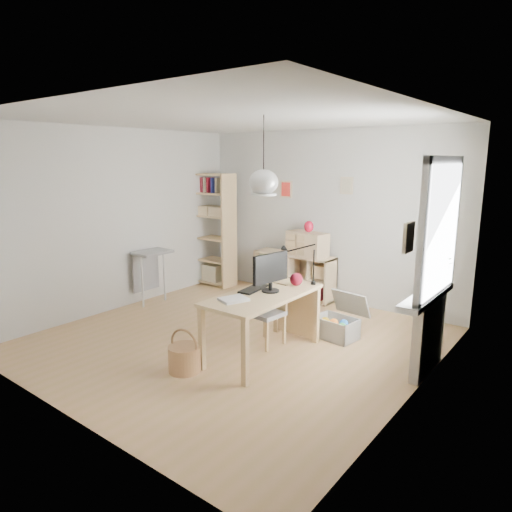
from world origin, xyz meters
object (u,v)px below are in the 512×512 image
Objects in this scene: monitor at (271,270)px; drawer_chest at (307,244)px; tall_bookshelf at (213,225)px; storage_chest at (339,323)px; desk at (263,301)px; cube_shelf at (294,278)px; chair at (269,309)px.

drawer_chest is (-0.78, 2.08, -0.09)m from monitor.
tall_bookshelf is 3.07× the size of storage_chest.
storage_chest is 1.27× the size of monitor.
monitor is (0.02, 0.11, 0.34)m from desk.
tall_bookshelf is at bearing -169.81° from cube_shelf.
cube_shelf is 0.67m from drawer_chest.
storage_chest is 1.31m from monitor.
chair is (-0.16, 0.33, -0.22)m from desk.
desk is at bearing -61.14° from drawer_chest.
monitor is 2.22m from drawer_chest.
drawer_chest is (-1.19, 1.15, 0.73)m from storage_chest.
tall_bookshelf is at bearing 142.99° from desk.
cube_shelf is 1.89m from storage_chest.
cube_shelf is at bearing 10.19° from tall_bookshelf.
tall_bookshelf reaches higher than desk.
chair is 1.13× the size of drawer_chest.
monitor is (1.04, -2.12, 0.70)m from cube_shelf.
chair is at bearing -122.66° from storage_chest.
drawer_chest reaches higher than cube_shelf.
monitor reaches higher than drawer_chest.
monitor is at bearing -59.68° from drawer_chest.
desk is 0.43m from chair.
storage_chest is (1.46, -1.19, -0.12)m from cube_shelf.
monitor is at bearing -106.75° from storage_chest.
storage_chest is at bearing 67.31° from desk.
storage_chest is (0.43, 1.04, -0.48)m from desk.
storage_chest is at bearing 55.46° from chair.
storage_chest is at bearing 74.86° from monitor.
tall_bookshelf is 3.19m from monitor.
tall_bookshelf is 2.96× the size of drawer_chest.
desk is 2.30× the size of storage_chest.
drawer_chest is at bearing 109.04° from desk.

